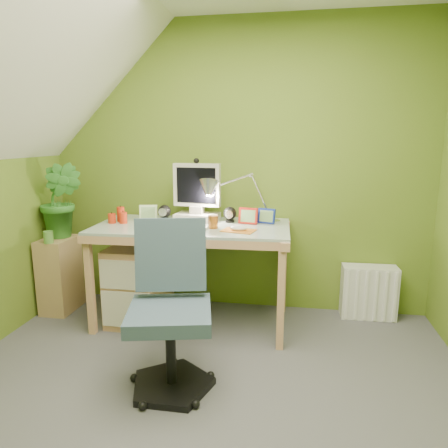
% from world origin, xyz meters
% --- Properties ---
extents(floor, '(3.20, 3.20, 0.01)m').
position_xyz_m(floor, '(0.00, 0.00, -0.01)').
color(floor, '#4F4F54').
rests_on(floor, ground).
extents(wall_back, '(3.20, 0.01, 2.40)m').
position_xyz_m(wall_back, '(0.00, 1.60, 1.20)').
color(wall_back, olive).
rests_on(wall_back, floor).
extents(desk, '(1.50, 0.79, 0.79)m').
position_xyz_m(desk, '(-0.28, 1.18, 0.40)').
color(desk, tan).
rests_on(desk, floor).
extents(monitor, '(0.39, 0.25, 0.51)m').
position_xyz_m(monitor, '(-0.28, 1.36, 1.05)').
color(monitor, beige).
rests_on(monitor, desk).
extents(speaker_left, '(0.11, 0.11, 0.13)m').
position_xyz_m(speaker_left, '(-0.55, 1.34, 0.86)').
color(speaker_left, black).
rests_on(speaker_left, desk).
extents(speaker_right, '(0.12, 0.12, 0.12)m').
position_xyz_m(speaker_right, '(-0.01, 1.34, 0.86)').
color(speaker_right, black).
rests_on(speaker_right, desk).
extents(keyboard, '(0.47, 0.24, 0.02)m').
position_xyz_m(keyboard, '(-0.36, 1.04, 0.81)').
color(keyboard, white).
rests_on(keyboard, desk).
extents(mousepad, '(0.26, 0.21, 0.01)m').
position_xyz_m(mousepad, '(0.10, 1.04, 0.80)').
color(mousepad, '#BA681D').
rests_on(mousepad, desk).
extents(mouse, '(0.13, 0.10, 0.04)m').
position_xyz_m(mouse, '(0.10, 1.04, 0.82)').
color(mouse, silver).
rests_on(mouse, mousepad).
extents(amber_tumbler, '(0.09, 0.09, 0.10)m').
position_xyz_m(amber_tumbler, '(-0.10, 1.10, 0.84)').
color(amber_tumbler, '#8B4E14').
rests_on(amber_tumbler, desk).
extents(candle_cluster, '(0.17, 0.15, 0.12)m').
position_xyz_m(candle_cluster, '(-0.88, 1.19, 0.85)').
color(candle_cluster, red).
rests_on(candle_cluster, desk).
extents(photo_frame_red, '(0.15, 0.05, 0.13)m').
position_xyz_m(photo_frame_red, '(0.14, 1.30, 0.86)').
color(photo_frame_red, '#B11D12').
rests_on(photo_frame_red, desk).
extents(photo_frame_blue, '(0.14, 0.06, 0.12)m').
position_xyz_m(photo_frame_blue, '(0.28, 1.34, 0.85)').
color(photo_frame_blue, navy).
rests_on(photo_frame_blue, desk).
extents(photo_frame_green, '(0.14, 0.06, 0.12)m').
position_xyz_m(photo_frame_green, '(-0.68, 1.32, 0.86)').
color(photo_frame_green, '#AECD8D').
rests_on(photo_frame_green, desk).
extents(desk_lamp, '(0.56, 0.30, 0.57)m').
position_xyz_m(desk_lamp, '(0.17, 1.36, 1.08)').
color(desk_lamp, silver).
rests_on(desk_lamp, desk).
extents(side_ledge, '(0.23, 0.36, 0.63)m').
position_xyz_m(side_ledge, '(-1.45, 1.22, 0.32)').
color(side_ledge, tan).
rests_on(side_ledge, floor).
extents(potted_plant, '(0.37, 0.31, 0.63)m').
position_xyz_m(potted_plant, '(-1.42, 1.27, 0.95)').
color(potted_plant, '#317627').
rests_on(potted_plant, side_ledge).
extents(green_cup, '(0.09, 0.09, 0.10)m').
position_xyz_m(green_cup, '(-1.43, 1.07, 0.68)').
color(green_cup, '#5C963E').
rests_on(green_cup, side_ledge).
extents(task_chair, '(0.63, 0.63, 0.96)m').
position_xyz_m(task_chair, '(-0.19, 0.27, 0.48)').
color(task_chair, '#384D5D').
rests_on(task_chair, floor).
extents(radiator, '(0.44, 0.19, 0.43)m').
position_xyz_m(radiator, '(1.12, 1.50, 0.22)').
color(radiator, silver).
rests_on(radiator, floor).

